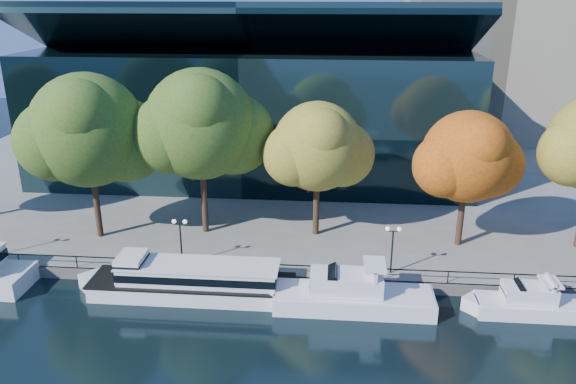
# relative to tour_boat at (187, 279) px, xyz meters

# --- Properties ---
(ground) EXTENTS (160.00, 160.00, 0.00)m
(ground) POSITION_rel_tour_boat_xyz_m (5.25, -1.31, -1.40)
(ground) COLOR black
(ground) RESTS_ON ground
(promenade) EXTENTS (90.00, 67.08, 1.00)m
(promenade) POSITION_rel_tour_boat_xyz_m (5.25, 35.07, -0.90)
(promenade) COLOR slate
(promenade) RESTS_ON ground
(railing) EXTENTS (88.20, 0.08, 0.99)m
(railing) POSITION_rel_tour_boat_xyz_m (5.25, 1.94, 0.54)
(railing) COLOR black
(railing) RESTS_ON promenade
(convention_building) EXTENTS (50.00, 24.57, 21.43)m
(convention_building) POSITION_rel_tour_boat_xyz_m (1.25, 30.48, 7.11)
(convention_building) COLOR black
(convention_building) RESTS_ON ground
(tour_boat) EXTENTS (17.35, 3.87, 3.29)m
(tour_boat) POSITION_rel_tour_boat_xyz_m (0.00, 0.00, 0.00)
(tour_boat) COLOR silver
(tour_boat) RESTS_ON ground
(cruiser_near) EXTENTS (13.16, 3.39, 3.81)m
(cruiser_near) POSITION_rel_tour_boat_xyz_m (12.36, -0.87, -0.22)
(cruiser_near) COLOR white
(cruiser_near) RESTS_ON ground
(cruiser_far) EXTENTS (9.21, 2.55, 3.01)m
(cruiser_far) POSITION_rel_tour_boat_xyz_m (25.58, -0.54, -0.45)
(cruiser_far) COLOR white
(cruiser_far) RESTS_ON ground
(tree_1) EXTENTS (12.47, 10.23, 15.03)m
(tree_1) POSITION_rel_tour_boat_xyz_m (-10.10, 8.07, 9.43)
(tree_1) COLOR black
(tree_1) RESTS_ON promenade
(tree_2) EXTENTS (12.34, 10.12, 15.27)m
(tree_2) POSITION_rel_tour_boat_xyz_m (-0.57, 9.94, 9.72)
(tree_2) COLOR black
(tree_2) RESTS_ON promenade
(tree_3) EXTENTS (10.01, 8.21, 12.45)m
(tree_3) POSITION_rel_tour_boat_xyz_m (9.77, 10.29, 7.87)
(tree_3) COLOR black
(tree_3) RESTS_ON promenade
(tree_4) EXTENTS (9.84, 8.07, 12.11)m
(tree_4) POSITION_rel_tour_boat_xyz_m (22.60, 9.10, 7.60)
(tree_4) COLOR black
(tree_4) RESTS_ON promenade
(lamp_1) EXTENTS (1.26, 0.36, 4.03)m
(lamp_1) POSITION_rel_tour_boat_xyz_m (-1.23, 3.19, 2.58)
(lamp_1) COLOR black
(lamp_1) RESTS_ON promenade
(lamp_2) EXTENTS (1.26, 0.36, 4.03)m
(lamp_2) POSITION_rel_tour_boat_xyz_m (15.94, 3.19, 2.58)
(lamp_2) COLOR black
(lamp_2) RESTS_ON promenade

